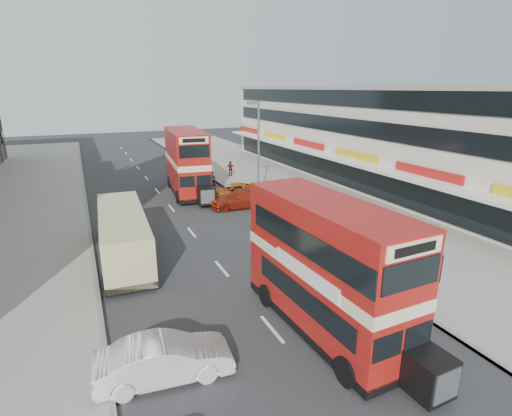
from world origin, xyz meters
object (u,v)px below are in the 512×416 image
coach (123,234)px  car_right_c (192,170)px  pedestrian_near (289,200)px  bus_main (327,267)px  car_right_a (241,199)px  car_right_b (233,192)px  bus_second (187,162)px  cyclist (212,188)px  car_left_front (165,359)px  pedestrian_far (230,169)px  street_lamp (258,146)px

coach → car_right_c: 21.56m
pedestrian_near → bus_main: bearing=55.4°
car_right_a → car_right_b: size_ratio=1.04×
bus_second → cyclist: bearing=135.3°
bus_second → car_left_front: bearing=79.1°
car_right_b → coach: bearing=-44.0°
car_right_a → car_right_b: 2.56m
bus_main → pedestrian_near: bus_main is taller
car_right_a → pedestrian_far: bearing=168.9°
bus_second → cyclist: (1.63, -1.96, -2.08)m
bus_second → car_right_b: (2.95, -3.51, -2.19)m
coach → car_right_b: size_ratio=1.98×
bus_main → car_right_a: 17.19m
street_lamp → bus_main: bearing=-105.5°
car_right_c → pedestrian_far: (3.50, -2.17, 0.22)m
street_lamp → car_right_c: bearing=97.9°
bus_main → car_left_front: 6.55m
street_lamp → pedestrian_far: bearing=81.1°
bus_main → car_right_b: (3.49, 19.32, -1.98)m
car_left_front → pedestrian_far: bearing=-19.0°
bus_second → pedestrian_far: (5.79, 4.75, -1.92)m
coach → cyclist: (8.49, 10.62, -0.69)m
car_left_front → car_right_c: car_left_front is taller
car_right_b → cyclist: size_ratio=2.12×
bus_main → pedestrian_near: size_ratio=5.66×
street_lamp → car_right_c: (-1.81, 12.98, -4.08)m
car_left_front → car_right_c: size_ratio=1.05×
bus_second → car_right_a: size_ratio=2.04×
car_right_a → street_lamp: bearing=94.9°
car_right_a → car_right_c: (-0.39, 12.98, -0.00)m
car_right_a → cyclist: size_ratio=2.21×
car_right_c → street_lamp: bearing=4.9°
street_lamp → bus_second: size_ratio=0.81×
bus_second → cyclist: bus_second is taller
cyclist → bus_main: bearing=-100.3°
car_right_c → bus_main: bearing=-8.5°
street_lamp → pedestrian_far: (1.68, 10.82, -3.86)m
pedestrian_far → bus_main: bearing=-102.8°
car_right_b → car_right_a: bearing=-2.8°
car_left_front → car_right_a: 19.52m
car_right_a → car_right_c: bearing=-173.4°
car_right_a → pedestrian_far: 11.26m
bus_main → pedestrian_far: size_ratio=5.87×
car_right_a → car_right_b: (0.27, 2.55, -0.06)m
bus_second → car_right_c: size_ratio=2.41×
car_right_c → cyclist: size_ratio=1.87×
car_right_a → car_right_c: 12.99m
bus_main → car_right_b: size_ratio=1.93×
pedestrian_near → cyclist: (-3.97, 6.64, -0.19)m
street_lamp → car_right_b: street_lamp is taller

